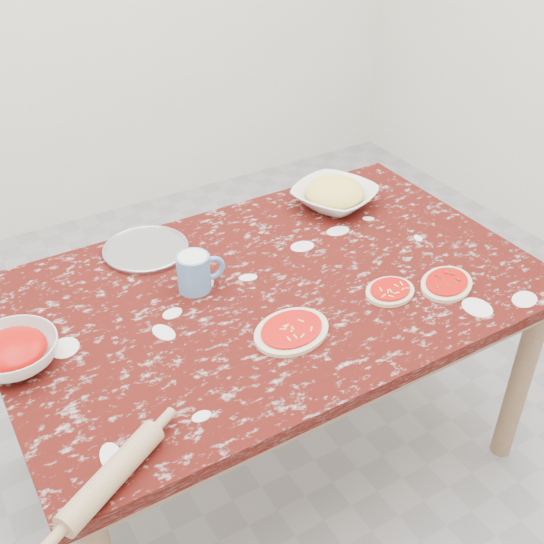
{
  "coord_description": "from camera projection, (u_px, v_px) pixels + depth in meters",
  "views": [
    {
      "loc": [
        -0.83,
        -1.38,
        1.93
      ],
      "look_at": [
        0.0,
        0.0,
        0.8
      ],
      "focal_mm": 43.99,
      "sensor_mm": 36.0,
      "label": 1
    }
  ],
  "objects": [
    {
      "name": "pizza_left",
      "position": [
        292.0,
        331.0,
        1.81
      ],
      "size": [
        0.26,
        0.22,
        0.02
      ],
      "color": "beige",
      "rests_on": "worktable"
    },
    {
      "name": "pizza_right",
      "position": [
        446.0,
        284.0,
        1.99
      ],
      "size": [
        0.23,
        0.21,
        0.02
      ],
      "color": "beige",
      "rests_on": "worktable"
    },
    {
      "name": "cheese_bowl",
      "position": [
        334.0,
        197.0,
        2.38
      ],
      "size": [
        0.36,
        0.36,
        0.07
      ],
      "primitive_type": "imported",
      "rotation": [
        0.0,
        0.0,
        0.39
      ],
      "color": "white",
      "rests_on": "worktable"
    },
    {
      "name": "rolling_pin",
      "position": [
        112.0,
        476.0,
        1.39
      ],
      "size": [
        0.28,
        0.19,
        0.06
      ],
      "primitive_type": "cylinder",
      "rotation": [
        0.0,
        1.57,
        0.52
      ],
      "color": "tan",
      "rests_on": "worktable"
    },
    {
      "name": "pizza_mid",
      "position": [
        390.0,
        291.0,
        1.96
      ],
      "size": [
        0.18,
        0.15,
        0.02
      ],
      "color": "beige",
      "rests_on": "worktable"
    },
    {
      "name": "flour_mug",
      "position": [
        195.0,
        272.0,
        1.95
      ],
      "size": [
        0.15,
        0.1,
        0.11
      ],
      "color": "#5584BA",
      "rests_on": "worktable"
    },
    {
      "name": "worktable",
      "position": [
        272.0,
        307.0,
        2.04
      ],
      "size": [
        1.6,
        1.0,
        0.75
      ],
      "color": "#370A07",
      "rests_on": "ground"
    },
    {
      "name": "pizza_tray",
      "position": [
        146.0,
        250.0,
        2.15
      ],
      "size": [
        0.33,
        0.33,
        0.01
      ],
      "primitive_type": "cylinder",
      "rotation": [
        0.0,
        0.0,
        -0.28
      ],
      "color": "#B2B2B7",
      "rests_on": "worktable"
    },
    {
      "name": "sauce_bowl",
      "position": [
        14.0,
        353.0,
        1.7
      ],
      "size": [
        0.27,
        0.27,
        0.07
      ],
      "primitive_type": "imported",
      "rotation": [
        0.0,
        0.0,
        0.2
      ],
      "color": "white",
      "rests_on": "worktable"
    },
    {
      "name": "ground",
      "position": [
        272.0,
        452.0,
        2.43
      ],
      "size": [
        4.0,
        4.0,
        0.0
      ],
      "primitive_type": "plane",
      "color": "gray"
    }
  ]
}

